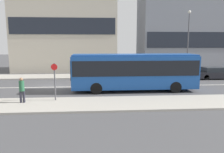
{
  "coord_description": "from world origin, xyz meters",
  "views": [
    {
      "loc": [
        3.97,
        -20.6,
        4.16
      ],
      "look_at": [
        5.31,
        -1.77,
        1.23
      ],
      "focal_mm": 35.0,
      "sensor_mm": 36.0,
      "label": 1
    }
  ],
  "objects_px": {
    "parked_car_0": "(172,74)",
    "bus_stop_sign": "(55,79)",
    "pedestrian_near_stop": "(22,88)",
    "street_lamp": "(188,37)",
    "parked_car_1": "(215,73)",
    "city_bus": "(134,70)"
  },
  "relations": [
    {
      "from": "parked_car_0",
      "to": "bus_stop_sign",
      "type": "height_order",
      "value": "bus_stop_sign"
    },
    {
      "from": "pedestrian_near_stop",
      "to": "bus_stop_sign",
      "type": "bearing_deg",
      "value": -176.17
    },
    {
      "from": "pedestrian_near_stop",
      "to": "street_lamp",
      "type": "xyz_separation_m",
      "value": [
        16.13,
        11.15,
        3.71
      ]
    },
    {
      "from": "parked_car_1",
      "to": "bus_stop_sign",
      "type": "distance_m",
      "value": 18.87
    },
    {
      "from": "parked_car_0",
      "to": "parked_car_1",
      "type": "distance_m",
      "value": 5.17
    },
    {
      "from": "pedestrian_near_stop",
      "to": "parked_car_1",
      "type": "bearing_deg",
      "value": -161.88
    },
    {
      "from": "parked_car_0",
      "to": "parked_car_1",
      "type": "height_order",
      "value": "parked_car_0"
    },
    {
      "from": "pedestrian_near_stop",
      "to": "bus_stop_sign",
      "type": "distance_m",
      "value": 2.25
    },
    {
      "from": "city_bus",
      "to": "street_lamp",
      "type": "distance_m",
      "value": 11.2
    },
    {
      "from": "parked_car_0",
      "to": "bus_stop_sign",
      "type": "relative_size",
      "value": 1.64
    },
    {
      "from": "street_lamp",
      "to": "pedestrian_near_stop",
      "type": "bearing_deg",
      "value": -145.35
    },
    {
      "from": "pedestrian_near_stop",
      "to": "street_lamp",
      "type": "bearing_deg",
      "value": -153.66
    },
    {
      "from": "city_bus",
      "to": "street_lamp",
      "type": "xyz_separation_m",
      "value": [
        7.82,
        7.43,
        2.98
      ]
    },
    {
      "from": "city_bus",
      "to": "parked_car_0",
      "type": "relative_size",
      "value": 2.47
    },
    {
      "from": "parked_car_1",
      "to": "parked_car_0",
      "type": "bearing_deg",
      "value": -179.14
    },
    {
      "from": "city_bus",
      "to": "parked_car_1",
      "type": "distance_m",
      "value": 11.92
    },
    {
      "from": "city_bus",
      "to": "bus_stop_sign",
      "type": "distance_m",
      "value": 6.98
    },
    {
      "from": "parked_car_0",
      "to": "parked_car_1",
      "type": "relative_size",
      "value": 0.94
    },
    {
      "from": "pedestrian_near_stop",
      "to": "street_lamp",
      "type": "height_order",
      "value": "street_lamp"
    },
    {
      "from": "parked_car_0",
      "to": "street_lamp",
      "type": "bearing_deg",
      "value": 36.85
    },
    {
      "from": "bus_stop_sign",
      "to": "city_bus",
      "type": "bearing_deg",
      "value": 27.8
    },
    {
      "from": "city_bus",
      "to": "street_lamp",
      "type": "relative_size",
      "value": 1.37
    }
  ]
}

